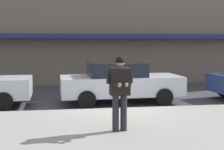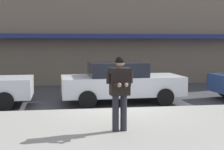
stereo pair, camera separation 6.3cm
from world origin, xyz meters
name	(u,v)px [view 2 (the right image)]	position (x,y,z in m)	size (l,w,h in m)	color
ground_plane	(119,111)	(0.00, 0.00, 0.00)	(80.00, 80.00, 0.00)	#3D3D42
sidewalk	(176,131)	(1.00, -2.85, 0.07)	(32.00, 5.30, 0.14)	#99968E
curb_paint_line	(147,109)	(1.00, 0.05, 0.00)	(28.00, 0.12, 0.01)	silver
parked_sedan_mid	(121,82)	(0.30, 1.35, 0.79)	(4.57, 2.08, 1.54)	silver
man_texting_on_phone	(120,85)	(-0.44, -2.86, 1.25)	(0.65, 0.60, 1.81)	#23232B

